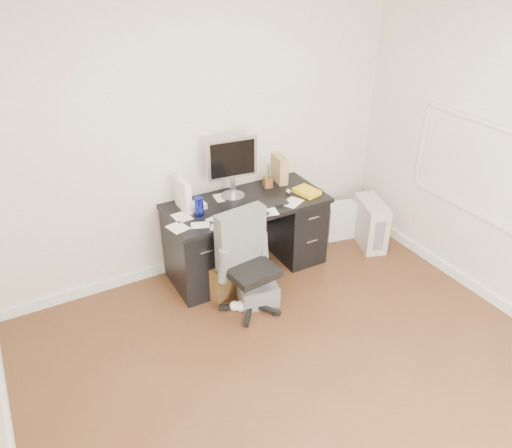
{
  "coord_description": "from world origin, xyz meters",
  "views": [
    {
      "loc": [
        -1.6,
        -1.98,
        2.89
      ],
      "look_at": [
        0.15,
        1.2,
        0.78
      ],
      "focal_mm": 35.0,
      "sensor_mm": 36.0,
      "label": 1
    }
  ],
  "objects_px": {
    "desk": "(247,234)",
    "keyboard": "(266,204)",
    "wicker_basket": "(218,275)",
    "lcd_monitor": "(232,168)",
    "office_chair": "(251,265)",
    "pc_tower": "(370,223)"
  },
  "relations": [
    {
      "from": "office_chair",
      "to": "wicker_basket",
      "type": "xyz_separation_m",
      "value": [
        -0.15,
        0.38,
        -0.29
      ]
    },
    {
      "from": "wicker_basket",
      "to": "lcd_monitor",
      "type": "bearing_deg",
      "value": 43.83
    },
    {
      "from": "wicker_basket",
      "to": "office_chair",
      "type": "bearing_deg",
      "value": -68.99
    },
    {
      "from": "lcd_monitor",
      "to": "pc_tower",
      "type": "distance_m",
      "value": 1.67
    },
    {
      "from": "lcd_monitor",
      "to": "wicker_basket",
      "type": "relative_size",
      "value": 1.74
    },
    {
      "from": "desk",
      "to": "pc_tower",
      "type": "distance_m",
      "value": 1.38
    },
    {
      "from": "office_chair",
      "to": "wicker_basket",
      "type": "height_order",
      "value": "office_chair"
    },
    {
      "from": "lcd_monitor",
      "to": "wicker_basket",
      "type": "height_order",
      "value": "lcd_monitor"
    },
    {
      "from": "desk",
      "to": "keyboard",
      "type": "relative_size",
      "value": 3.71
    },
    {
      "from": "pc_tower",
      "to": "keyboard",
      "type": "bearing_deg",
      "value": -164.53
    },
    {
      "from": "desk",
      "to": "pc_tower",
      "type": "bearing_deg",
      "value": -9.56
    },
    {
      "from": "desk",
      "to": "office_chair",
      "type": "relative_size",
      "value": 1.63
    },
    {
      "from": "desk",
      "to": "office_chair",
      "type": "bearing_deg",
      "value": -114.69
    },
    {
      "from": "desk",
      "to": "keyboard",
      "type": "xyz_separation_m",
      "value": [
        0.12,
        -0.15,
        0.36
      ]
    },
    {
      "from": "desk",
      "to": "lcd_monitor",
      "type": "relative_size",
      "value": 2.51
    },
    {
      "from": "pc_tower",
      "to": "wicker_basket",
      "type": "bearing_deg",
      "value": -162.51
    },
    {
      "from": "pc_tower",
      "to": "lcd_monitor",
      "type": "bearing_deg",
      "value": -175.45
    },
    {
      "from": "pc_tower",
      "to": "wicker_basket",
      "type": "height_order",
      "value": "pc_tower"
    },
    {
      "from": "keyboard",
      "to": "pc_tower",
      "type": "relative_size",
      "value": 0.81
    },
    {
      "from": "wicker_basket",
      "to": "pc_tower",
      "type": "bearing_deg",
      "value": -1.6
    },
    {
      "from": "desk",
      "to": "lcd_monitor",
      "type": "bearing_deg",
      "value": 115.63
    },
    {
      "from": "desk",
      "to": "wicker_basket",
      "type": "relative_size",
      "value": 4.37
    }
  ]
}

